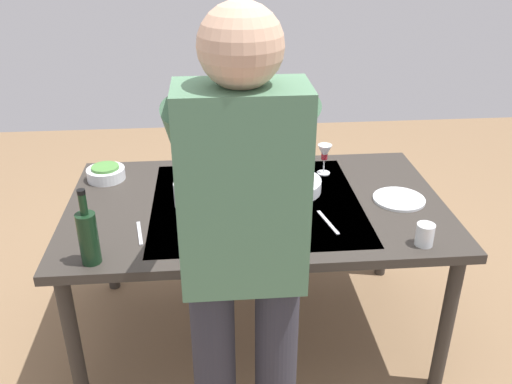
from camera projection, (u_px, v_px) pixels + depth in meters
The scene contains 15 objects.
ground_plane at pixel (256, 330), 2.76m from camera, with size 6.00×6.00×0.00m, color #846647.
dining_table at pixel (256, 215), 2.46m from camera, with size 1.66×1.00×0.73m.
chair_near at pixel (282, 162), 3.32m from camera, with size 0.40×0.40×0.91m.
person_server at pixel (243, 252), 1.64m from camera, with size 0.42×0.61×1.69m.
wine_bottle at pixel (88, 236), 1.96m from camera, with size 0.07×0.07×0.30m.
wine_glass_left at pixel (324, 154), 2.65m from camera, with size 0.07×0.07×0.15m.
wine_glass_right at pixel (274, 195), 2.26m from camera, with size 0.07×0.07×0.15m.
water_cup_near_left at pixel (182, 195), 2.37m from camera, with size 0.07×0.07×0.11m, color silver.
water_cup_near_right at pixel (425, 235), 2.09m from camera, with size 0.07×0.07×0.09m, color silver.
serving_bowl_pasta at pixel (289, 184), 2.51m from camera, with size 0.30×0.30×0.07m.
side_bowl_salad at pixel (106, 173), 2.62m from camera, with size 0.18×0.18×0.07m.
dinner_plate_near at pixel (208, 177), 2.64m from camera, with size 0.23×0.23×0.01m, color silver.
dinner_plate_far at pixel (399, 199), 2.44m from camera, with size 0.23×0.23×0.01m, color silver.
table_knife at pixel (328, 222), 2.26m from camera, with size 0.01×0.20×0.01m, color silver.
table_fork at pixel (140, 233), 2.18m from camera, with size 0.01×0.18×0.01m, color silver.
Camera 1 is at (0.18, 2.14, 1.87)m, focal length 38.43 mm.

